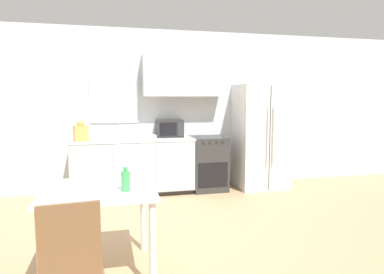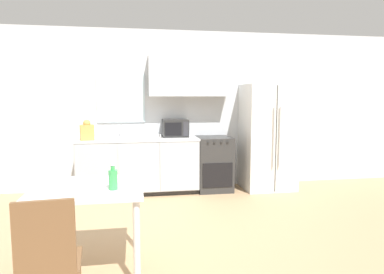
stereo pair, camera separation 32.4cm
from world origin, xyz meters
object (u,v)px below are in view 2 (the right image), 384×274
object	(u,v)px
refrigerator	(268,137)
dining_table	(88,200)
microwave	(175,128)
dining_chair_near	(48,256)
drink_bottle	(113,179)
oven_range	(213,163)
coffee_mug	(157,137)

from	to	relation	value
refrigerator	dining_table	bearing A→B (deg)	-137.38
dining_table	microwave	bearing A→B (deg)	67.32
dining_chair_near	drink_bottle	distance (m)	0.85
dining_table	drink_bottle	xyz separation A→B (m)	(0.23, -0.14, 0.21)
oven_range	dining_chair_near	distance (m)	3.82
coffee_mug	dining_table	size ratio (longest dim) A/B	0.11
microwave	dining_table	xyz separation A→B (m)	(-1.09, -2.62, -0.40)
microwave	drink_bottle	xyz separation A→B (m)	(-0.87, -2.76, -0.19)
coffee_mug	drink_bottle	world-z (taller)	drink_bottle
refrigerator	dining_table	xyz separation A→B (m)	(-2.67, -2.46, -0.24)
refrigerator	coffee_mug	size ratio (longest dim) A/B	16.71
dining_table	dining_chair_near	size ratio (longest dim) A/B	1.03
microwave	dining_chair_near	bearing A→B (deg)	-109.98
microwave	drink_bottle	bearing A→B (deg)	-107.43
coffee_mug	dining_table	xyz separation A→B (m)	(-0.76, -2.30, -0.30)
microwave	dining_chair_near	distance (m)	3.70
oven_range	microwave	world-z (taller)	microwave
oven_range	dining_table	world-z (taller)	oven_range
refrigerator	microwave	size ratio (longest dim) A/B	4.19
oven_range	microwave	xyz separation A→B (m)	(-0.64, 0.11, 0.60)
drink_bottle	coffee_mug	bearing A→B (deg)	77.61
oven_range	dining_table	distance (m)	3.05
oven_range	coffee_mug	xyz separation A→B (m)	(-0.97, -0.21, 0.50)
dining_chair_near	refrigerator	bearing A→B (deg)	43.46
microwave	coffee_mug	bearing A→B (deg)	-135.68
refrigerator	microwave	world-z (taller)	refrigerator
microwave	coffee_mug	xyz separation A→B (m)	(-0.33, -0.32, -0.10)
oven_range	refrigerator	size ratio (longest dim) A/B	0.51
dining_table	drink_bottle	world-z (taller)	drink_bottle
microwave	drink_bottle	distance (m)	2.90
dining_chair_near	drink_bottle	world-z (taller)	drink_bottle
dining_table	drink_bottle	distance (m)	0.34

